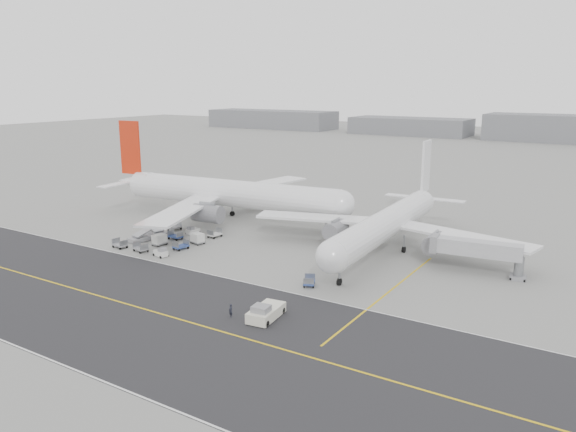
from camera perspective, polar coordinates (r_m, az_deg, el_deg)
The scene contains 10 objects.
ground at distance 94.48m, azimuth -8.33°, elevation -5.23°, with size 700.00×700.00×0.00m, color gray.
taxiway at distance 79.03m, azimuth -14.04°, elevation -9.26°, with size 220.00×59.00×0.03m.
horizon_buildings at distance 330.47m, azimuth 27.16°, elevation 6.65°, with size 520.00×28.00×28.00m, color slate, non-canonical shape.
airliner_a at distance 125.92m, azimuth -6.46°, elevation 2.36°, with size 61.63×60.71×21.27m.
airliner_b at distance 103.25m, azimuth 10.13°, elevation -0.68°, with size 52.08×52.74×18.18m.
pushback_tug at distance 73.74m, azimuth -2.30°, elevation -9.75°, with size 3.59×8.08×2.28m.
jet_bridge at distance 94.50m, azimuth 18.71°, elevation -3.32°, with size 15.06×4.40×5.63m.
gse_cluster at distance 110.72m, azimuth -12.09°, elevation -2.63°, with size 18.50×22.81×2.15m, color gray, non-canonical shape.
stray_dolly at distance 85.59m, azimuth 2.17°, elevation -7.09°, with size 1.61×2.61×1.61m, color silver, non-canonical shape.
ground_crew_a at distance 74.61m, azimuth -5.84°, elevation -9.55°, with size 0.66×0.43×1.81m, color black.
Camera 1 is at (58.61, -67.88, 29.74)m, focal length 35.00 mm.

